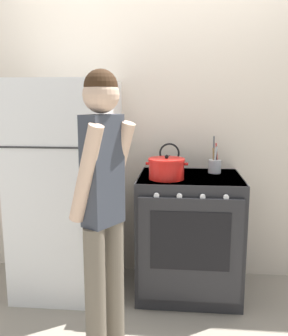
{
  "coord_description": "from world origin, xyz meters",
  "views": [
    {
      "loc": [
        0.23,
        -3.02,
        1.45
      ],
      "look_at": [
        -0.02,
        -0.47,
        0.98
      ],
      "focal_mm": 40.0,
      "sensor_mm": 36.0,
      "label": 1
    }
  ],
  "objects_px": {
    "refrigerator": "(68,188)",
    "dutch_oven_pot": "(167,169)",
    "tea_kettle": "(170,164)",
    "utensil_jar": "(215,165)",
    "person": "(103,201)",
    "stove_range": "(189,234)"
  },
  "relations": [
    {
      "from": "dutch_oven_pot",
      "to": "tea_kettle",
      "type": "distance_m",
      "value": 0.25
    },
    {
      "from": "refrigerator",
      "to": "tea_kettle",
      "type": "distance_m",
      "value": 0.79
    },
    {
      "from": "dutch_oven_pot",
      "to": "utensil_jar",
      "type": "bearing_deg",
      "value": 36.16
    },
    {
      "from": "dutch_oven_pot",
      "to": "person",
      "type": "relative_size",
      "value": 0.19
    },
    {
      "from": "utensil_jar",
      "to": "person",
      "type": "xyz_separation_m",
      "value": [
        -0.67,
        -0.93,
        -0.05
      ]
    },
    {
      "from": "refrigerator",
      "to": "dutch_oven_pot",
      "type": "xyz_separation_m",
      "value": [
        0.75,
        -0.1,
        0.18
      ]
    },
    {
      "from": "refrigerator",
      "to": "dutch_oven_pot",
      "type": "height_order",
      "value": "refrigerator"
    },
    {
      "from": "refrigerator",
      "to": "dutch_oven_pot",
      "type": "relative_size",
      "value": 5.31
    },
    {
      "from": "refrigerator",
      "to": "tea_kettle",
      "type": "bearing_deg",
      "value": 11.53
    },
    {
      "from": "refrigerator",
      "to": "person",
      "type": "height_order",
      "value": "person"
    },
    {
      "from": "stove_range",
      "to": "utensil_jar",
      "type": "bearing_deg",
      "value": 40.5
    },
    {
      "from": "refrigerator",
      "to": "stove_range",
      "type": "bearing_deg",
      "value": 0.1
    },
    {
      "from": "person",
      "to": "dutch_oven_pot",
      "type": "bearing_deg",
      "value": 6.12
    },
    {
      "from": "refrigerator",
      "to": "tea_kettle",
      "type": "relative_size",
      "value": 6.28
    },
    {
      "from": "refrigerator",
      "to": "utensil_jar",
      "type": "height_order",
      "value": "refrigerator"
    },
    {
      "from": "refrigerator",
      "to": "tea_kettle",
      "type": "height_order",
      "value": "refrigerator"
    },
    {
      "from": "stove_range",
      "to": "person",
      "type": "xyz_separation_m",
      "value": [
        -0.48,
        -0.77,
        0.46
      ]
    },
    {
      "from": "refrigerator",
      "to": "utensil_jar",
      "type": "relative_size",
      "value": 5.73
    },
    {
      "from": "stove_range",
      "to": "utensil_jar",
      "type": "height_order",
      "value": "utensil_jar"
    },
    {
      "from": "dutch_oven_pot",
      "to": "person",
      "type": "bearing_deg",
      "value": -115.01
    },
    {
      "from": "refrigerator",
      "to": "tea_kettle",
      "type": "xyz_separation_m",
      "value": [
        0.76,
        0.15,
        0.17
      ]
    },
    {
      "from": "utensil_jar",
      "to": "dutch_oven_pot",
      "type": "bearing_deg",
      "value": -143.84
    }
  ]
}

